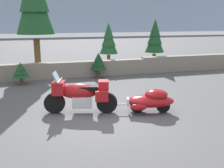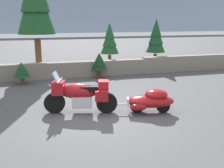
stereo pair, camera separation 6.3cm
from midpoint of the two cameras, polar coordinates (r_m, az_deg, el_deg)
ground_plane at (r=8.24m, az=-2.60°, el=-7.02°), size 80.00×80.00×0.00m
stone_guard_wall at (r=13.95m, az=-9.54°, el=3.07°), size 24.00×0.54×0.89m
distant_ridgeline at (r=103.79m, az=-15.77°, el=15.74°), size 240.00×80.00×16.00m
touring_motorcycle at (r=8.46m, az=-6.56°, el=-2.13°), size 2.26×1.11×1.33m
car_shaped_trailer at (r=8.58m, az=8.43°, el=-3.43°), size 2.22×1.08×0.76m
pine_tree_secondary at (r=16.73m, az=9.42°, el=9.77°), size 1.18×1.18×2.98m
pine_tree_far_right at (r=16.45m, az=-0.40°, el=9.38°), size 1.13×1.13×2.75m
pine_sapling_near at (r=12.92m, az=-18.57°, el=2.74°), size 0.77×0.77×1.02m
pine_sapling_farther at (r=13.74m, az=-2.60°, el=4.70°), size 0.82×0.82×1.28m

